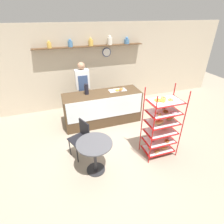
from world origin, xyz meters
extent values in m
plane|color=gray|center=(0.00, 0.00, 0.00)|extent=(14.00, 14.00, 0.00)
cube|color=beige|center=(0.00, 2.66, 1.35)|extent=(10.00, 0.06, 2.70)
cube|color=#4C331E|center=(0.00, 2.51, 2.04)|extent=(3.43, 0.24, 0.02)
cylinder|color=gold|center=(-1.20, 2.51, 2.12)|extent=(0.12, 0.12, 0.15)
sphere|color=gold|center=(-1.20, 2.51, 2.22)|extent=(0.07, 0.07, 0.07)
cylinder|color=#4C7FB2|center=(-0.61, 2.51, 2.13)|extent=(0.14, 0.14, 0.17)
sphere|color=#4C7FB2|center=(-0.61, 2.51, 2.24)|extent=(0.08, 0.08, 0.08)
cylinder|color=gold|center=(0.01, 2.51, 2.13)|extent=(0.15, 0.15, 0.17)
sphere|color=gold|center=(0.01, 2.51, 2.24)|extent=(0.08, 0.08, 0.08)
cylinder|color=silver|center=(0.62, 2.51, 2.15)|extent=(0.16, 0.16, 0.21)
sphere|color=silver|center=(0.62, 2.51, 2.29)|extent=(0.09, 0.09, 0.09)
cylinder|color=#4C7FB2|center=(1.20, 2.51, 2.12)|extent=(0.16, 0.16, 0.15)
sphere|color=#4C7FB2|center=(1.20, 2.51, 2.22)|extent=(0.09, 0.09, 0.09)
cylinder|color=navy|center=(0.54, 2.61, 1.81)|extent=(0.29, 0.03, 0.29)
cylinder|color=white|center=(0.54, 2.59, 1.81)|extent=(0.25, 0.00, 0.25)
cube|color=#4C3823|center=(0.00, 1.34, 0.47)|extent=(2.23, 0.71, 0.95)
cube|color=silver|center=(0.00, 0.98, 0.64)|extent=(2.14, 0.01, 0.61)
cylinder|color=#B71414|center=(0.49, -0.64, 0.82)|extent=(0.02, 0.02, 1.64)
cylinder|color=#B71414|center=(1.21, -0.64, 0.82)|extent=(0.02, 0.02, 1.64)
cylinder|color=#B71414|center=(0.49, -0.18, 0.82)|extent=(0.02, 0.02, 1.64)
cylinder|color=#B71414|center=(1.21, -0.18, 0.82)|extent=(0.02, 0.02, 1.64)
cube|color=#B71414|center=(0.85, -0.41, 0.12)|extent=(0.69, 0.44, 0.01)
cube|color=silver|center=(0.85, -0.41, 0.13)|extent=(0.61, 0.39, 0.01)
ellipsoid|color=#B27F47|center=(0.97, -0.50, 0.17)|extent=(0.20, 0.10, 0.07)
ellipsoid|color=olive|center=(0.85, -0.30, 0.18)|extent=(0.21, 0.11, 0.08)
ellipsoid|color=olive|center=(0.71, -0.38, 0.18)|extent=(0.25, 0.14, 0.08)
ellipsoid|color=olive|center=(0.75, -0.54, 0.17)|extent=(0.17, 0.11, 0.06)
ellipsoid|color=olive|center=(0.89, -0.34, 0.17)|extent=(0.19, 0.11, 0.07)
cube|color=#B71414|center=(0.85, -0.41, 0.37)|extent=(0.69, 0.44, 0.01)
cube|color=silver|center=(0.85, -0.41, 0.38)|extent=(0.61, 0.39, 0.01)
torus|color=#EAB2C1|center=(0.66, -0.45, 0.41)|extent=(0.12, 0.12, 0.04)
torus|color=brown|center=(0.98, -0.53, 0.41)|extent=(0.11, 0.11, 0.04)
torus|color=#EAB2C1|center=(1.04, -0.44, 0.40)|extent=(0.12, 0.12, 0.03)
cube|color=#B71414|center=(0.85, -0.41, 0.62)|extent=(0.69, 0.44, 0.01)
cube|color=silver|center=(0.85, -0.41, 0.63)|extent=(0.61, 0.39, 0.01)
ellipsoid|color=olive|center=(1.02, -0.28, 0.67)|extent=(0.23, 0.13, 0.07)
ellipsoid|color=tan|center=(1.01, -0.34, 0.67)|extent=(0.23, 0.11, 0.07)
cube|color=#B71414|center=(0.85, -0.41, 0.87)|extent=(0.69, 0.44, 0.01)
cube|color=silver|center=(0.85, -0.41, 0.88)|extent=(0.61, 0.39, 0.01)
ellipsoid|color=tan|center=(0.73, -0.45, 0.93)|extent=(0.18, 0.10, 0.08)
ellipsoid|color=tan|center=(0.73, -0.47, 0.93)|extent=(0.24, 0.13, 0.08)
ellipsoid|color=olive|center=(1.05, -0.41, 0.93)|extent=(0.25, 0.14, 0.09)
cube|color=#B71414|center=(0.85, -0.41, 1.12)|extent=(0.69, 0.44, 0.01)
cube|color=silver|center=(0.85, -0.41, 1.13)|extent=(0.61, 0.39, 0.01)
torus|color=silver|center=(0.90, -0.35, 1.15)|extent=(0.12, 0.12, 0.04)
torus|color=#EAB2C1|center=(0.64, -0.47, 1.15)|extent=(0.13, 0.13, 0.04)
torus|color=tan|center=(0.66, -0.50, 1.15)|extent=(0.12, 0.12, 0.03)
torus|color=brown|center=(0.87, -0.45, 1.15)|extent=(0.11, 0.11, 0.03)
torus|color=#EAB2C1|center=(1.00, -0.53, 1.15)|extent=(0.11, 0.11, 0.03)
cube|color=#B71414|center=(0.85, -0.41, 1.37)|extent=(0.69, 0.44, 0.01)
cube|color=silver|center=(0.85, -0.41, 1.38)|extent=(0.61, 0.39, 0.01)
torus|color=gold|center=(0.69, -0.36, 1.41)|extent=(0.14, 0.14, 0.04)
torus|color=tan|center=(0.95, -0.43, 1.40)|extent=(0.12, 0.12, 0.04)
torus|color=gold|center=(0.77, -0.42, 1.41)|extent=(0.12, 0.12, 0.04)
torus|color=tan|center=(0.86, -0.32, 1.41)|extent=(0.12, 0.12, 0.04)
cube|color=#282833|center=(-0.44, 1.92, 0.47)|extent=(0.24, 0.19, 0.94)
cube|color=silver|center=(-0.44, 1.92, 1.22)|extent=(0.40, 0.22, 0.57)
cube|color=#334770|center=(-0.44, 1.81, 1.12)|extent=(0.28, 0.01, 0.48)
sphere|color=tan|center=(-0.44, 1.92, 1.62)|extent=(0.21, 0.21, 0.21)
cylinder|color=#262628|center=(-0.68, -0.46, 0.01)|extent=(0.39, 0.39, 0.02)
cylinder|color=#333338|center=(-0.68, -0.46, 0.37)|extent=(0.06, 0.06, 0.69)
cylinder|color=#4C4C51|center=(-0.68, -0.46, 0.73)|extent=(0.72, 0.72, 0.02)
cylinder|color=black|center=(-1.13, 0.19, 0.23)|extent=(0.02, 0.02, 0.45)
cylinder|color=black|center=(-1.00, -0.11, 0.23)|extent=(0.02, 0.02, 0.45)
cylinder|color=black|center=(-0.83, 0.31, 0.23)|extent=(0.02, 0.02, 0.45)
cylinder|color=black|center=(-0.71, 0.02, 0.23)|extent=(0.02, 0.02, 0.45)
cube|color=black|center=(-0.92, 0.10, 0.46)|extent=(0.50, 0.50, 0.03)
cube|color=black|center=(-0.76, 0.17, 0.68)|extent=(0.17, 0.34, 0.40)
cylinder|color=black|center=(-0.42, 1.43, 1.08)|extent=(0.12, 0.12, 0.27)
ellipsoid|color=black|center=(-0.42, 1.43, 1.23)|extent=(0.10, 0.10, 0.05)
cube|color=silver|center=(0.49, 1.39, 0.95)|extent=(0.51, 0.25, 0.01)
torus|color=tan|center=(0.62, 1.38, 0.97)|extent=(0.10, 0.10, 0.03)
torus|color=silver|center=(0.39, 1.40, 0.98)|extent=(0.11, 0.11, 0.04)
torus|color=brown|center=(0.61, 1.40, 0.98)|extent=(0.12, 0.12, 0.03)
torus|color=brown|center=(0.53, 1.32, 0.97)|extent=(0.11, 0.11, 0.03)
torus|color=brown|center=(0.54, 1.33, 0.97)|extent=(0.10, 0.10, 0.03)
torus|color=gold|center=(0.45, 1.33, 0.98)|extent=(0.11, 0.11, 0.04)
camera|label=1|loc=(-1.21, -3.07, 2.94)|focal=28.00mm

